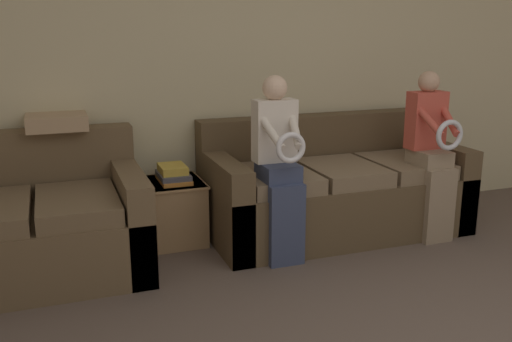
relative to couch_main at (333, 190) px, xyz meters
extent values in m
cube|color=beige|center=(-0.26, 0.47, 0.96)|extent=(7.96, 0.06, 2.55)
cube|color=brown|center=(0.00, -0.04, -0.10)|extent=(1.92, 0.91, 0.43)
cube|color=brown|center=(0.00, 0.32, 0.33)|extent=(1.92, 0.20, 0.41)
cube|color=brown|center=(-0.88, -0.04, 0.01)|extent=(0.16, 0.91, 0.64)
cube|color=brown|center=(0.88, -0.04, 0.01)|extent=(0.16, 0.91, 0.64)
cube|color=#7A664C|center=(-0.53, -0.14, 0.18)|extent=(0.50, 0.67, 0.11)
cube|color=#7A664C|center=(0.00, -0.14, 0.18)|extent=(0.50, 0.67, 0.11)
cube|color=#7A664C|center=(0.53, -0.14, 0.18)|extent=(0.50, 0.67, 0.11)
cube|color=brown|center=(-2.12, -0.09, -0.11)|extent=(1.34, 0.99, 0.41)
cube|color=brown|center=(-2.12, 0.31, 0.32)|extent=(1.34, 0.20, 0.45)
cube|color=brown|center=(-1.53, -0.09, 0.00)|extent=(0.16, 0.99, 0.63)
cube|color=brown|center=(-1.87, -0.19, 0.15)|extent=(0.48, 0.75, 0.11)
cube|color=#384260|center=(-0.60, -0.49, -0.04)|extent=(0.24, 0.10, 0.54)
cube|color=#384260|center=(-0.60, -0.35, 0.29)|extent=(0.24, 0.28, 0.11)
cube|color=silver|center=(-0.60, -0.28, 0.55)|extent=(0.28, 0.14, 0.41)
sphere|color=beige|center=(-0.60, -0.28, 0.83)|extent=(0.17, 0.17, 0.17)
torus|color=silver|center=(-0.60, -0.55, 0.48)|extent=(0.20, 0.04, 0.20)
cylinder|color=silver|center=(-0.68, -0.42, 0.58)|extent=(0.11, 0.31, 0.23)
cylinder|color=silver|center=(-0.51, -0.42, 0.58)|extent=(0.11, 0.31, 0.23)
cube|color=gray|center=(0.60, -0.49, -0.04)|extent=(0.23, 0.10, 0.54)
cube|color=gray|center=(0.60, -0.35, 0.29)|extent=(0.23, 0.28, 0.11)
cube|color=#C64C3D|center=(0.60, -0.28, 0.55)|extent=(0.27, 0.14, 0.42)
sphere|color=tan|center=(0.60, -0.28, 0.83)|extent=(0.15, 0.15, 0.15)
torus|color=silver|center=(0.60, -0.55, 0.49)|extent=(0.22, 0.04, 0.22)
cylinder|color=#C64C3D|center=(0.51, -0.42, 0.58)|extent=(0.10, 0.31, 0.23)
cylinder|color=#C64C3D|center=(0.68, -0.42, 0.58)|extent=(0.10, 0.31, 0.23)
cube|color=#9E7A51|center=(-1.20, 0.17, -0.09)|extent=(0.41, 0.46, 0.45)
cube|color=tan|center=(-1.20, 0.17, 0.13)|extent=(0.43, 0.48, 0.02)
cube|color=orange|center=(-1.19, 0.17, 0.15)|extent=(0.21, 0.32, 0.03)
cube|color=#4C4C56|center=(-1.19, 0.16, 0.19)|extent=(0.21, 0.30, 0.04)
cube|color=gold|center=(-1.19, 0.17, 0.23)|extent=(0.18, 0.25, 0.05)
cube|color=tan|center=(-1.94, 0.31, 0.59)|extent=(0.39, 0.39, 0.10)
camera|label=1|loc=(-1.98, -3.72, 1.22)|focal=40.00mm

